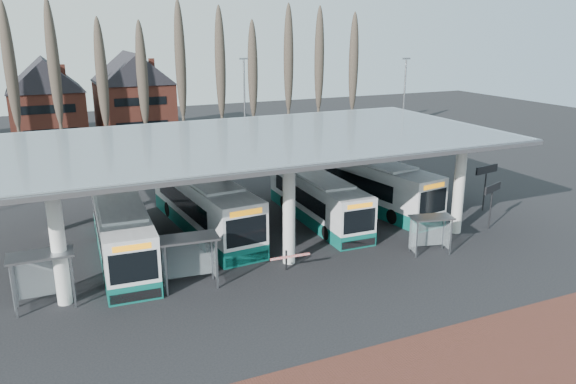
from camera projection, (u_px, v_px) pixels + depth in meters
name	position (u px, v px, depth m)	size (l,w,h in m)	color
ground	(308.00, 279.00, 29.95)	(140.00, 140.00, 0.00)	black
station_canopy	(253.00, 147.00, 35.34)	(32.00, 16.00, 6.34)	silver
poplar_row	(164.00, 70.00, 56.32)	(45.10, 1.10, 14.50)	#473D33
lamp_post_b	(245.00, 110.00, 53.54)	(0.80, 0.16, 10.17)	slate
lamp_post_c	(403.00, 109.00, 53.81)	(0.80, 0.16, 10.17)	slate
bus_0	(122.00, 231.00, 32.49)	(3.25, 12.38, 3.41)	white
bus_1	(204.00, 205.00, 36.87)	(3.89, 13.38, 3.67)	white
bus_2	(317.00, 199.00, 38.83)	(2.74, 11.60, 3.21)	white
bus_3	(368.00, 184.00, 41.98)	(4.58, 13.08, 3.56)	white
shelter_0	(42.00, 268.00, 26.58)	(2.99, 1.52, 2.76)	gray
shelter_1	(189.00, 250.00, 28.65)	(3.09, 1.73, 2.77)	gray
shelter_2	(430.00, 226.00, 33.09)	(2.69, 1.78, 2.30)	gray
info_sign_0	(492.00, 192.00, 36.77)	(1.97, 0.84, 3.08)	black
info_sign_1	(486.00, 173.00, 40.42)	(2.27, 0.51, 3.39)	black
barrier	(289.00, 257.00, 30.55)	(2.30, 0.68, 1.15)	black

